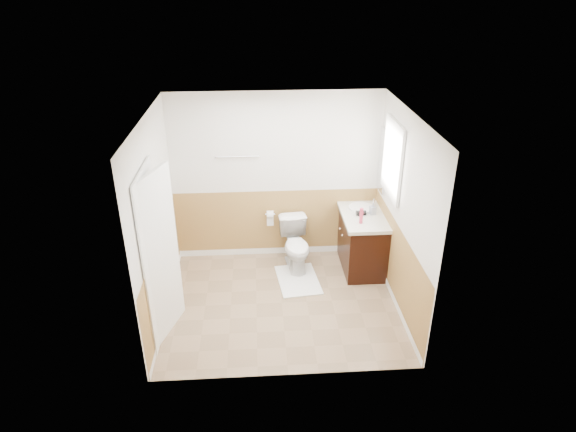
{
  "coord_description": "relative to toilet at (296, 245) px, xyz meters",
  "views": [
    {
      "loc": [
        -0.27,
        -5.31,
        3.92
      ],
      "look_at": [
        0.1,
        0.25,
        1.15
      ],
      "focal_mm": 30.81,
      "sensor_mm": 36.0,
      "label": 1
    }
  ],
  "objects": [
    {
      "name": "hair_dryer_body",
      "position": [
        0.9,
        -0.06,
        0.52
      ],
      "size": [
        0.14,
        0.07,
        0.07
      ],
      "primitive_type": "cylinder",
      "rotation": [
        0.0,
        1.57,
        0.0
      ],
      "color": "black",
      "rests_on": "countertop"
    },
    {
      "name": "mirror_panel",
      "position": [
        1.22,
        0.23,
        1.19
      ],
      "size": [
        0.02,
        0.35,
        0.9
      ],
      "primitive_type": "cube",
      "color": "silver",
      "rests_on": "wall_right"
    },
    {
      "name": "faucet",
      "position": [
        1.13,
        0.17,
        0.56
      ],
      "size": [
        0.02,
        0.02,
        0.14
      ],
      "primitive_type": "cylinder",
      "color": "silver",
      "rests_on": "countertop"
    },
    {
      "name": "toilet",
      "position": [
        0.0,
        0.0,
        0.0
      ],
      "size": [
        0.48,
        0.75,
        0.73
      ],
      "primitive_type": "imported",
      "rotation": [
        0.0,
        0.0,
        0.11
      ],
      "color": "white",
      "rests_on": "floor"
    },
    {
      "name": "tp_roll",
      "position": [
        -0.36,
        0.36,
        0.34
      ],
      "size": [
        0.1,
        0.11,
        0.11
      ],
      "primitive_type": "cylinder",
      "rotation": [
        0.0,
        1.57,
        0.0
      ],
      "color": "white",
      "rests_on": "tp_holder_bar"
    },
    {
      "name": "tp_sheet",
      "position": [
        -0.36,
        0.36,
        0.23
      ],
      "size": [
        0.1,
        0.01,
        0.16
      ],
      "primitive_type": "cube",
      "color": "white",
      "rests_on": "tp_roll"
    },
    {
      "name": "door_knob",
      "position": [
        -1.6,
        -0.99,
        0.59
      ],
      "size": [
        0.06,
        0.06,
        0.06
      ],
      "primitive_type": "sphere",
      "color": "silver",
      "rests_on": "door"
    },
    {
      "name": "wainscot_left",
      "position": [
        -1.75,
        -0.87,
        0.14
      ],
      "size": [
        0.0,
        2.6,
        2.6
      ],
      "primitive_type": "plane",
      "rotation": [
        1.57,
        0.0,
        1.57
      ],
      "color": "#AD8245",
      "rests_on": "floor"
    },
    {
      "name": "wainscot_front",
      "position": [
        -0.26,
        -2.16,
        0.14
      ],
      "size": [
        3.0,
        0.0,
        3.0
      ],
      "primitive_type": "plane",
      "rotation": [
        -1.57,
        0.0,
        0.0
      ],
      "color": "#AD8245",
      "rests_on": "floor"
    },
    {
      "name": "vanity_cabinet",
      "position": [
        0.95,
        0.02,
        0.04
      ],
      "size": [
        0.55,
        1.1,
        0.8
      ],
      "primitive_type": "cube",
      "color": "black",
      "rests_on": "floor"
    },
    {
      "name": "vanity_knob_left",
      "position": [
        0.65,
        -0.08,
        0.19
      ],
      "size": [
        0.03,
        0.03,
        0.03
      ],
      "primitive_type": "sphere",
      "color": "silver",
      "rests_on": "vanity_cabinet"
    },
    {
      "name": "towel_bar",
      "position": [
        -0.81,
        0.38,
        1.24
      ],
      "size": [
        0.62,
        0.02,
        0.02
      ],
      "primitive_type": "cylinder",
      "rotation": [
        0.0,
        1.57,
        0.0
      ],
      "color": "silver",
      "rests_on": "wall_back"
    },
    {
      "name": "window_glass",
      "position": [
        1.23,
        -0.28,
        1.39
      ],
      "size": [
        0.01,
        0.7,
        0.9
      ],
      "primitive_type": "cube",
      "color": "white",
      "rests_on": "wall_right"
    },
    {
      "name": "wall_front",
      "position": [
        -0.26,
        -2.17,
        0.89
      ],
      "size": [
        3.0,
        0.0,
        3.0
      ],
      "primitive_type": "plane",
      "rotation": [
        -1.57,
        0.0,
        0.0
      ],
      "color": "silver",
      "rests_on": "floor"
    },
    {
      "name": "ceiling",
      "position": [
        -0.26,
        -0.87,
        2.14
      ],
      "size": [
        3.0,
        3.0,
        0.0
      ],
      "primitive_type": "plane",
      "rotation": [
        3.14,
        0.0,
        0.0
      ],
      "color": "white",
      "rests_on": "floor"
    },
    {
      "name": "soap_dispenser",
      "position": [
        1.07,
        -0.04,
        0.58
      ],
      "size": [
        0.1,
        0.1,
        0.18
      ],
      "primitive_type": "imported",
      "rotation": [
        0.0,
        0.0,
        0.28
      ],
      "color": "#9398A5",
      "rests_on": "countertop"
    },
    {
      "name": "wainscot_back",
      "position": [
        -0.26,
        0.42,
        0.14
      ],
      "size": [
        3.0,
        0.0,
        3.0
      ],
      "primitive_type": "plane",
      "rotation": [
        1.57,
        0.0,
        0.0
      ],
      "color": "#AD8245",
      "rests_on": "floor"
    },
    {
      "name": "lotion_bottle",
      "position": [
        0.85,
        -0.3,
        0.6
      ],
      "size": [
        0.05,
        0.05,
        0.22
      ],
      "primitive_type": "cylinder",
      "color": "#C63350",
      "rests_on": "countertop"
    },
    {
      "name": "wall_back",
      "position": [
        -0.26,
        0.43,
        0.89
      ],
      "size": [
        3.0,
        0.0,
        3.0
      ],
      "primitive_type": "plane",
      "rotation": [
        1.57,
        0.0,
        0.0
      ],
      "color": "silver",
      "rests_on": "floor"
    },
    {
      "name": "vanity_knob_right",
      "position": [
        0.65,
        0.12,
        0.19
      ],
      "size": [
        0.03,
        0.03,
        0.03
      ],
      "primitive_type": "sphere",
      "color": "white",
      "rests_on": "vanity_cabinet"
    },
    {
      "name": "hair_dryer_handle",
      "position": [
        0.87,
        -0.08,
        0.49
      ],
      "size": [
        0.03,
        0.03,
        0.07
      ],
      "primitive_type": "cylinder",
      "color": "black",
      "rests_on": "countertop"
    },
    {
      "name": "door",
      "position": [
        -1.66,
        -1.32,
        0.66
      ],
      "size": [
        0.29,
        0.78,
        2.04
      ],
      "primitive_type": "cube",
      "rotation": [
        0.0,
        0.0,
        -0.31
      ],
      "color": "white",
      "rests_on": "wall_left"
    },
    {
      "name": "wall_left",
      "position": [
        -1.76,
        -0.87,
        0.89
      ],
      "size": [
        0.0,
        3.0,
        3.0
      ],
      "primitive_type": "plane",
      "rotation": [
        1.57,
        0.0,
        1.57
      ],
      "color": "silver",
      "rests_on": "floor"
    },
    {
      "name": "bath_mat",
      "position": [
        0.0,
        -0.37,
        -0.35
      ],
      "size": [
        0.64,
        0.86,
        0.02
      ],
      "primitive_type": "cube",
      "rotation": [
        0.0,
        0.0,
        0.11
      ],
      "color": "white",
      "rests_on": "floor"
    },
    {
      "name": "window_frame",
      "position": [
        1.21,
        -0.28,
        1.39
      ],
      "size": [
        0.04,
        0.8,
        1.0
      ],
      "primitive_type": "cube",
      "color": "white",
      "rests_on": "wall_right"
    },
    {
      "name": "countertop",
      "position": [
        0.94,
        0.02,
        0.46
      ],
      "size": [
        0.6,
        1.15,
        0.05
      ],
      "primitive_type": "cube",
      "color": "beige",
      "rests_on": "vanity_cabinet"
    },
    {
      "name": "wainscot_right",
      "position": [
        1.23,
        -0.87,
        0.14
      ],
      "size": [
        0.0,
        2.6,
        2.6
      ],
      "primitive_type": "plane",
      "rotation": [
        1.57,
        0.0,
        -1.57
      ],
      "color": "#AD8245",
      "rests_on": "floor"
    },
    {
      "name": "door_frame",
      "position": [
        -1.74,
        -1.32,
        0.67
      ],
      "size": [
        0.02,
        0.92,
        2.1
      ],
      "primitive_type": "cube",
      "color": "white",
      "rests_on": "wall_left"
    },
    {
      "name": "wall_right",
      "position": [
        1.24,
        -0.87,
        0.89
      ],
      "size": [
        0.0,
        3.0,
        3.0
      ],
      "primitive_type": "plane",
      "rotation": [
        1.57,
        0.0,
        -1.57
      ],
      "color": "silver",
      "rests_on": "floor"
    },
    {
      "name": "floor",
      "position": [
        -0.26,
        -0.87,
        -0.36
      ],
      "size": [
        3.0,
        3.0,
        0.0
      ],
      "primitive_type": "plane",
      "color": "#8C7051",
      "rests_on": "ground"
    },
    {
      "name": "tp_holder_bar",
      "position": [
        -0.36,
        0.36,
        0.34
      ],
      "size": [
        0.14,
        0.02,
        0.02
      ],
      "primitive_type": "cylinder",
      "rotation": [
        0.0,
        1.57,
        0.0
      ],
      "color": "silver",
      "rests_on": "wall_back"
    },
    {
      "name": "sink_basin",
      "position": [
        0.95,
        0.17,
        0.5
      ],
      "size": [
        0.36,
        0.36,
        0.02
      ],
      "primitive_type": "cylinder",
      "color": "white",
      "rests_on": "countertop"
    }
  ]
}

